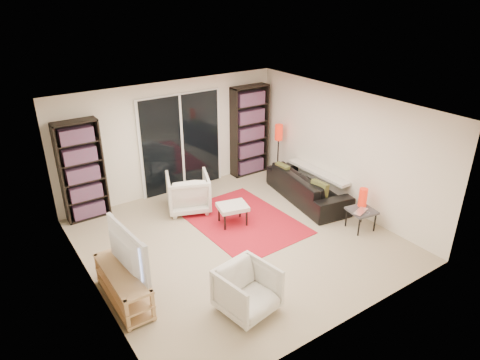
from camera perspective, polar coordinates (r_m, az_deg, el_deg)
name	(u,v)px	position (r m, az deg, el deg)	size (l,w,h in m)	color
floor	(238,240)	(7.73, -0.29, -7.96)	(5.00, 5.00, 0.00)	tan
wall_back	(172,138)	(9.18, -9.09, 5.55)	(5.00, 0.02, 2.40)	white
wall_front	(351,249)	(5.51, 14.54, -8.89)	(5.00, 0.02, 2.40)	white
wall_left	(87,222)	(6.27, -19.73, -5.25)	(0.02, 5.00, 2.40)	white
wall_right	(343,149)	(8.69, 13.55, 4.02)	(0.02, 5.00, 2.40)	white
ceiling	(238,109)	(6.73, -0.33, 9.46)	(5.00, 5.00, 0.02)	white
sliding_door	(181,143)	(9.28, -7.81, 4.86)	(1.92, 0.08, 2.16)	white
bookshelf_left	(82,171)	(8.53, -20.32, 1.10)	(0.80, 0.30, 1.95)	black
bookshelf_right	(250,131)	(10.00, 1.28, 6.56)	(0.90, 0.30, 2.10)	black
tv_stand	(124,285)	(6.49, -15.26, -13.39)	(0.42, 1.31, 0.50)	tan
tv	(120,252)	(6.17, -15.67, -9.20)	(1.14, 0.15, 0.66)	black
rug	(243,221)	(8.28, 0.38, -5.49)	(1.71, 2.32, 0.01)	red
sofa	(307,186)	(9.07, 8.98, -0.79)	(2.11, 0.82, 0.62)	black
armchair_back	(188,192)	(8.59, -6.93, -1.64)	(0.81, 0.84, 0.76)	silver
armchair_front	(247,290)	(6.07, 0.99, -14.50)	(0.73, 0.75, 0.68)	silver
ottoman	(233,208)	(8.04, -0.99, -3.70)	(0.63, 0.55, 0.40)	silver
side_table	(362,212)	(8.19, 15.90, -4.13)	(0.52, 0.52, 0.40)	#403F44
laptop	(363,212)	(8.05, 16.12, -4.18)	(0.36, 0.23, 0.03)	silver
table_lamp	(363,197)	(8.23, 16.07, -2.24)	(0.16, 0.16, 0.35)	red
floor_lamp	(279,138)	(9.74, 5.16, 5.57)	(0.20, 0.20, 1.30)	black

